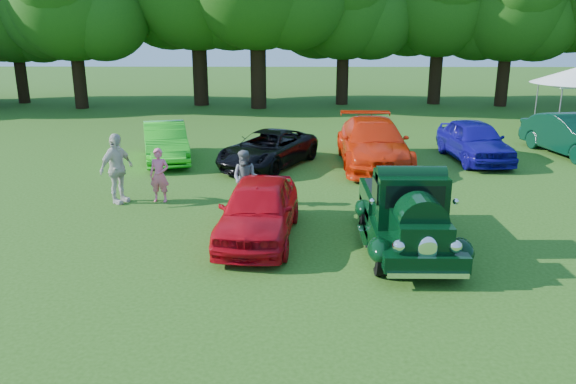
{
  "coord_description": "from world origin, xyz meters",
  "views": [
    {
      "loc": [
        -0.82,
        -11.16,
        4.79
      ],
      "look_at": [
        -0.96,
        1.32,
        1.1
      ],
      "focal_mm": 35.0,
      "sensor_mm": 36.0,
      "label": 1
    }
  ],
  "objects_px": {
    "back_car_green": "(573,136)",
    "spectator_grey": "(245,178)",
    "back_car_lime": "(165,142)",
    "back_car_orange": "(373,143)",
    "spectator_pink": "(159,175)",
    "back_car_blue": "(474,141)",
    "red_convertible": "(258,209)",
    "back_car_black": "(268,149)",
    "hero_pickup": "(407,215)",
    "spectator_white": "(117,169)"
  },
  "relations": [
    {
      "from": "hero_pickup",
      "to": "spectator_grey",
      "type": "relative_size",
      "value": 2.89
    },
    {
      "from": "back_car_lime",
      "to": "back_car_green",
      "type": "height_order",
      "value": "back_car_green"
    },
    {
      "from": "spectator_pink",
      "to": "back_car_blue",
      "type": "bearing_deg",
      "value": 30.93
    },
    {
      "from": "back_car_lime",
      "to": "spectator_grey",
      "type": "height_order",
      "value": "spectator_grey"
    },
    {
      "from": "back_car_orange",
      "to": "back_car_blue",
      "type": "bearing_deg",
      "value": 12.91
    },
    {
      "from": "back_car_orange",
      "to": "hero_pickup",
      "type": "bearing_deg",
      "value": -91.85
    },
    {
      "from": "hero_pickup",
      "to": "back_car_black",
      "type": "bearing_deg",
      "value": 114.51
    },
    {
      "from": "back_car_green",
      "to": "spectator_white",
      "type": "distance_m",
      "value": 16.84
    },
    {
      "from": "back_car_blue",
      "to": "back_car_green",
      "type": "xyz_separation_m",
      "value": [
        4.04,
        0.87,
        0.03
      ]
    },
    {
      "from": "back_car_lime",
      "to": "back_car_green",
      "type": "distance_m",
      "value": 15.48
    },
    {
      "from": "red_convertible",
      "to": "back_car_orange",
      "type": "distance_m",
      "value": 8.07
    },
    {
      "from": "back_car_black",
      "to": "spectator_white",
      "type": "distance_m",
      "value": 5.92
    },
    {
      "from": "spectator_pink",
      "to": "spectator_grey",
      "type": "distance_m",
      "value": 2.48
    },
    {
      "from": "back_car_orange",
      "to": "spectator_pink",
      "type": "height_order",
      "value": "back_car_orange"
    },
    {
      "from": "back_car_orange",
      "to": "back_car_blue",
      "type": "distance_m",
      "value": 3.95
    },
    {
      "from": "back_car_blue",
      "to": "back_car_green",
      "type": "distance_m",
      "value": 4.13
    },
    {
      "from": "red_convertible",
      "to": "back_car_orange",
      "type": "bearing_deg",
      "value": 68.29
    },
    {
      "from": "spectator_pink",
      "to": "back_car_green",
      "type": "bearing_deg",
      "value": 27.18
    },
    {
      "from": "red_convertible",
      "to": "back_car_black",
      "type": "relative_size",
      "value": 0.91
    },
    {
      "from": "red_convertible",
      "to": "back_car_green",
      "type": "xyz_separation_m",
      "value": [
        11.52,
        8.95,
        0.07
      ]
    },
    {
      "from": "red_convertible",
      "to": "back_car_lime",
      "type": "height_order",
      "value": "red_convertible"
    },
    {
      "from": "back_car_black",
      "to": "back_car_blue",
      "type": "height_order",
      "value": "back_car_blue"
    },
    {
      "from": "hero_pickup",
      "to": "back_car_green",
      "type": "bearing_deg",
      "value": 49.18
    },
    {
      "from": "back_car_orange",
      "to": "spectator_white",
      "type": "relative_size",
      "value": 2.85
    },
    {
      "from": "back_car_orange",
      "to": "back_car_green",
      "type": "bearing_deg",
      "value": 12.67
    },
    {
      "from": "spectator_grey",
      "to": "spectator_white",
      "type": "height_order",
      "value": "spectator_white"
    },
    {
      "from": "red_convertible",
      "to": "back_car_lime",
      "type": "relative_size",
      "value": 0.97
    },
    {
      "from": "back_car_blue",
      "to": "spectator_white",
      "type": "height_order",
      "value": "spectator_white"
    },
    {
      "from": "back_car_lime",
      "to": "spectator_grey",
      "type": "relative_size",
      "value": 2.73
    },
    {
      "from": "hero_pickup",
      "to": "back_car_blue",
      "type": "bearing_deg",
      "value": 64.28
    },
    {
      "from": "hero_pickup",
      "to": "back_car_black",
      "type": "height_order",
      "value": "hero_pickup"
    },
    {
      "from": "hero_pickup",
      "to": "back_car_black",
      "type": "relative_size",
      "value": 0.99
    },
    {
      "from": "back_car_green",
      "to": "spectator_grey",
      "type": "relative_size",
      "value": 3.03
    },
    {
      "from": "back_car_green",
      "to": "spectator_pink",
      "type": "relative_size",
      "value": 3.08
    },
    {
      "from": "back_car_black",
      "to": "spectator_grey",
      "type": "distance_m",
      "value": 4.56
    },
    {
      "from": "red_convertible",
      "to": "spectator_grey",
      "type": "xyz_separation_m",
      "value": [
        -0.52,
        2.51,
        0.07
      ]
    },
    {
      "from": "back_car_lime",
      "to": "spectator_pink",
      "type": "relative_size",
      "value": 2.77
    },
    {
      "from": "back_car_orange",
      "to": "back_car_lime",
      "type": "bearing_deg",
      "value": 175.17
    },
    {
      "from": "back_car_lime",
      "to": "spectator_grey",
      "type": "distance_m",
      "value": 6.37
    },
    {
      "from": "back_car_lime",
      "to": "red_convertible",
      "type": "bearing_deg",
      "value": -79.13
    },
    {
      "from": "back_car_orange",
      "to": "back_car_blue",
      "type": "height_order",
      "value": "back_car_orange"
    },
    {
      "from": "spectator_pink",
      "to": "spectator_white",
      "type": "bearing_deg",
      "value": -168.93
    },
    {
      "from": "spectator_grey",
      "to": "back_car_green",
      "type": "bearing_deg",
      "value": 47.21
    },
    {
      "from": "hero_pickup",
      "to": "back_car_blue",
      "type": "distance_m",
      "value": 9.54
    },
    {
      "from": "back_car_orange",
      "to": "spectator_white",
      "type": "bearing_deg",
      "value": -149.56
    },
    {
      "from": "back_car_blue",
      "to": "back_car_lime",
      "type": "bearing_deg",
      "value": 176.79
    },
    {
      "from": "hero_pickup",
      "to": "back_car_lime",
      "type": "bearing_deg",
      "value": 130.87
    },
    {
      "from": "back_car_lime",
      "to": "spectator_grey",
      "type": "xyz_separation_m",
      "value": [
        3.41,
        -5.38,
        0.08
      ]
    },
    {
      "from": "spectator_white",
      "to": "spectator_pink",
      "type": "bearing_deg",
      "value": -54.66
    },
    {
      "from": "hero_pickup",
      "to": "red_convertible",
      "type": "bearing_deg",
      "value": 171.3
    }
  ]
}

